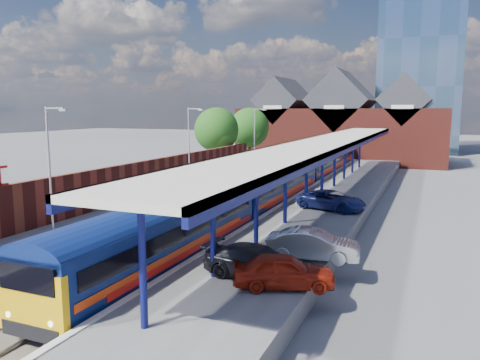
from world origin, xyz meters
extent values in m
plane|color=#5B5B5E|center=(0.00, 30.00, 0.00)|extent=(240.00, 240.00, 0.00)
cube|color=#473D33|center=(0.00, 20.00, 0.03)|extent=(6.00, 76.00, 0.06)
cube|color=slate|center=(-2.22, 20.00, 0.12)|extent=(0.07, 76.00, 0.14)
cube|color=slate|center=(-0.78, 20.00, 0.12)|extent=(0.07, 76.00, 0.14)
cube|color=slate|center=(0.78, 20.00, 0.12)|extent=(0.07, 76.00, 0.14)
cube|color=slate|center=(2.22, 20.00, 0.12)|extent=(0.07, 76.00, 0.14)
cube|color=#565659|center=(-5.50, 20.00, 0.50)|extent=(5.00, 76.00, 1.00)
cube|color=#565659|center=(6.00, 20.00, 0.50)|extent=(6.00, 76.00, 1.00)
cube|color=silver|center=(-3.15, 20.00, 1.02)|extent=(0.30, 76.00, 0.05)
cube|color=silver|center=(3.15, 20.00, 1.02)|extent=(0.30, 76.00, 0.05)
cube|color=yellow|center=(-3.75, 20.00, 1.01)|extent=(0.14, 76.00, 0.01)
cube|color=navy|center=(1.50, 4.81, 1.90)|extent=(2.84, 16.01, 2.50)
cube|color=navy|center=(1.50, 4.81, 3.15)|extent=(2.84, 16.01, 0.60)
cube|color=navy|center=(1.50, 21.41, 1.90)|extent=(2.84, 16.01, 2.50)
cube|color=navy|center=(1.50, 21.41, 3.15)|extent=(2.84, 16.01, 0.60)
cube|color=navy|center=(1.50, 38.01, 1.90)|extent=(2.84, 16.01, 2.50)
cube|color=navy|center=(1.50, 38.01, 3.15)|extent=(2.84, 16.01, 0.60)
cube|color=navy|center=(1.50, 54.61, 1.90)|extent=(2.84, 16.01, 2.50)
cube|color=navy|center=(1.50, 54.61, 3.15)|extent=(2.84, 16.01, 0.60)
cube|color=black|center=(0.08, 29.71, 2.35)|extent=(0.04, 60.54, 0.70)
cube|color=red|center=(0.07, 29.71, 1.55)|extent=(0.03, 55.27, 0.30)
cube|color=red|center=(0.06, 29.71, 1.30)|extent=(0.03, 55.27, 0.30)
cube|color=#F2B20C|center=(1.50, -3.11, 1.70)|extent=(2.82, 0.31, 2.10)
cube|color=black|center=(1.50, -3.21, 2.55)|extent=(2.30, 0.17, 0.90)
cube|color=black|center=(1.50, -0.79, 0.30)|extent=(2.00, 2.40, 0.60)
cube|color=black|center=(1.50, 60.21, 0.30)|extent=(2.00, 2.40, 0.60)
cylinder|color=#0D1150|center=(5.00, -2.00, 3.10)|extent=(0.24, 0.24, 4.20)
cylinder|color=#0D1150|center=(5.00, 3.00, 3.10)|extent=(0.24, 0.24, 4.20)
cylinder|color=#0D1150|center=(5.00, 8.00, 3.10)|extent=(0.24, 0.24, 4.20)
cylinder|color=#0D1150|center=(5.00, 13.00, 3.10)|extent=(0.24, 0.24, 4.20)
cylinder|color=#0D1150|center=(5.00, 18.00, 3.10)|extent=(0.24, 0.24, 4.20)
cylinder|color=#0D1150|center=(5.00, 23.00, 3.10)|extent=(0.24, 0.24, 4.20)
cylinder|color=#0D1150|center=(5.00, 28.00, 3.10)|extent=(0.24, 0.24, 4.20)
cylinder|color=#0D1150|center=(5.00, 33.00, 3.10)|extent=(0.24, 0.24, 4.20)
cylinder|color=#0D1150|center=(5.00, 38.00, 3.10)|extent=(0.24, 0.24, 4.20)
cylinder|color=#0D1150|center=(5.00, 43.00, 3.10)|extent=(0.24, 0.24, 4.20)
cube|color=beige|center=(5.50, 22.00, 5.35)|extent=(4.50, 52.00, 0.25)
cube|color=#0D1150|center=(3.35, 22.00, 5.20)|extent=(0.20, 52.00, 0.55)
cube|color=#0D1150|center=(7.65, 22.00, 5.20)|extent=(0.20, 52.00, 0.55)
cylinder|color=#A5A8AA|center=(-6.50, 6.00, 4.50)|extent=(0.12, 0.12, 7.00)
cube|color=#A5A8AA|center=(-5.90, 6.00, 7.90)|extent=(1.20, 0.08, 0.08)
cube|color=#A5A8AA|center=(-5.30, 6.00, 7.80)|extent=(0.45, 0.18, 0.12)
cylinder|color=#A5A8AA|center=(-6.50, 22.00, 4.50)|extent=(0.12, 0.12, 7.00)
cube|color=#A5A8AA|center=(-5.90, 22.00, 7.90)|extent=(1.20, 0.08, 0.08)
cube|color=#A5A8AA|center=(-5.30, 22.00, 7.80)|extent=(0.45, 0.18, 0.12)
cylinder|color=#A5A8AA|center=(-6.50, 38.00, 4.50)|extent=(0.12, 0.12, 7.00)
cube|color=#A5A8AA|center=(-5.90, 38.00, 7.90)|extent=(1.20, 0.08, 0.08)
cube|color=#A5A8AA|center=(-5.30, 38.00, 7.80)|extent=(0.45, 0.18, 0.12)
cylinder|color=#A5A8AA|center=(-5.00, 24.00, 2.25)|extent=(0.08, 0.08, 2.50)
cube|color=#0C194C|center=(-5.00, 24.00, 3.30)|extent=(0.55, 0.06, 0.35)
cube|color=maroon|center=(-8.10, 14.00, 2.40)|extent=(0.35, 50.00, 2.80)
cube|color=maroon|center=(0.00, 58.00, 4.00)|extent=(30.00, 12.00, 8.00)
cube|color=#232328|center=(-9.00, 58.00, 9.20)|extent=(7.13, 12.00, 7.13)
cube|color=#232328|center=(0.00, 58.00, 9.20)|extent=(9.16, 12.00, 9.16)
cube|color=#232328|center=(9.00, 58.00, 9.20)|extent=(7.13, 12.00, 7.13)
cube|color=beige|center=(-9.00, 51.95, 8.20)|extent=(2.80, 0.15, 0.50)
cube|color=beige|center=(0.00, 51.95, 8.20)|extent=(2.80, 0.15, 0.50)
cube|color=beige|center=(9.00, 51.95, 8.20)|extent=(2.80, 0.15, 0.50)
cube|color=#48647B|center=(10.00, 80.00, 20.00)|extent=(14.00, 14.00, 40.00)
cylinder|color=#382314|center=(-10.50, 36.00, 2.00)|extent=(0.44, 0.44, 4.00)
sphere|color=#134412|center=(-10.50, 36.00, 5.50)|extent=(5.20, 5.20, 5.20)
sphere|color=#134412|center=(-9.70, 35.50, 4.80)|extent=(3.20, 3.20, 3.20)
cylinder|color=#382314|center=(-9.50, 44.00, 2.00)|extent=(0.44, 0.44, 4.00)
sphere|color=#134412|center=(-9.50, 44.00, 5.50)|extent=(5.20, 5.20, 5.20)
sphere|color=#134412|center=(-8.70, 43.50, 4.80)|extent=(3.20, 3.20, 3.20)
imported|color=maroon|center=(8.06, 2.94, 1.67)|extent=(4.23, 2.86, 1.34)
imported|color=#B6B8BC|center=(8.25, 6.75, 1.70)|extent=(4.39, 2.01, 1.40)
imported|color=black|center=(6.75, 3.51, 1.66)|extent=(4.72, 2.27, 1.32)
imported|color=navy|center=(6.83, 17.92, 1.66)|extent=(5.14, 3.37, 1.31)
camera|label=1|loc=(13.12, -13.68, 7.81)|focal=35.00mm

